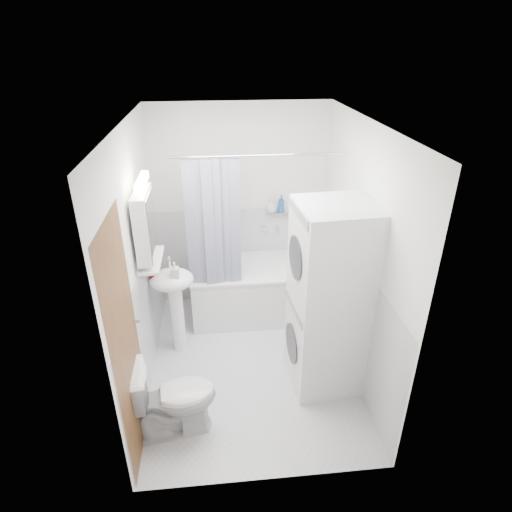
{
  "coord_description": "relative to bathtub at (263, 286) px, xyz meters",
  "views": [
    {
      "loc": [
        -0.3,
        -3.39,
        3.0
      ],
      "look_at": [
        0.06,
        0.15,
        1.16
      ],
      "focal_mm": 30.0,
      "sensor_mm": 36.0,
      "label": 1
    }
  ],
  "objects": [
    {
      "name": "floor",
      "position": [
        -0.23,
        -0.92,
        -0.35
      ],
      "size": [
        2.6,
        2.6,
        0.0
      ],
      "primitive_type": "plane",
      "color": "silver",
      "rests_on": "ground"
    },
    {
      "name": "room_walls",
      "position": [
        -0.23,
        -0.92,
        1.13
      ],
      "size": [
        2.6,
        2.6,
        2.6
      ],
      "color": "white",
      "rests_on": "ground"
    },
    {
      "name": "wainscot",
      "position": [
        -0.23,
        -0.63,
        0.25
      ],
      "size": [
        1.98,
        2.58,
        2.58
      ],
      "color": "white",
      "rests_on": "ground"
    },
    {
      "name": "door",
      "position": [
        -1.18,
        -1.47,
        0.65
      ],
      "size": [
        0.05,
        2.0,
        2.0
      ],
      "color": "brown",
      "rests_on": "ground"
    },
    {
      "name": "bathtub",
      "position": [
        0.0,
        0.0,
        0.0
      ],
      "size": [
        1.68,
        0.79,
        0.64
      ],
      "color": "white",
      "rests_on": "ground"
    },
    {
      "name": "tub_spout",
      "position": [
        0.2,
        0.33,
        0.61
      ],
      "size": [
        0.04,
        0.12,
        0.04
      ],
      "primitive_type": "cylinder",
      "rotation": [
        1.57,
        0.0,
        0.0
      ],
      "color": "silver",
      "rests_on": "room_walls"
    },
    {
      "name": "curtain_rod",
      "position": [
        0.0,
        -0.34,
        1.65
      ],
      "size": [
        1.86,
        0.02,
        0.02
      ],
      "primitive_type": "cylinder",
      "rotation": [
        0.0,
        1.57,
        0.0
      ],
      "color": "silver",
      "rests_on": "room_walls"
    },
    {
      "name": "shower_curtain",
      "position": [
        -0.55,
        -0.34,
        0.9
      ],
      "size": [
        0.55,
        0.02,
        1.45
      ],
      "color": "#151D4B",
      "rests_on": "curtain_rod"
    },
    {
      "name": "sink",
      "position": [
        -0.98,
        -0.59,
        0.35
      ],
      "size": [
        0.44,
        0.37,
        1.04
      ],
      "color": "white",
      "rests_on": "ground"
    },
    {
      "name": "medicine_cabinet",
      "position": [
        -1.14,
        -0.82,
        1.21
      ],
      "size": [
        0.13,
        0.5,
        0.71
      ],
      "color": "white",
      "rests_on": "room_walls"
    },
    {
      "name": "shelf",
      "position": [
        -1.12,
        -0.82,
        0.85
      ],
      "size": [
        0.18,
        0.54,
        0.02
      ],
      "primitive_type": "cube",
      "color": "silver",
      "rests_on": "room_walls"
    },
    {
      "name": "shower_caddy",
      "position": [
        0.25,
        0.32,
        0.8
      ],
      "size": [
        0.22,
        0.06,
        0.02
      ],
      "primitive_type": "cube",
      "color": "silver",
      "rests_on": "room_walls"
    },
    {
      "name": "towel",
      "position": [
        -1.17,
        -0.44,
        0.94
      ],
      "size": [
        0.07,
        0.37,
        0.89
      ],
      "color": "#5A0C0B",
      "rests_on": "room_walls"
    },
    {
      "name": "washer_dryer",
      "position": [
        0.45,
        -1.19,
        0.55
      ],
      "size": [
        0.69,
        0.68,
        1.81
      ],
      "rotation": [
        0.0,
        0.0,
        0.08
      ],
      "color": "white",
      "rests_on": "ground"
    },
    {
      "name": "toilet",
      "position": [
        -0.95,
        -1.67,
        0.0
      ],
      "size": [
        0.78,
        0.51,
        0.71
      ],
      "primitive_type": "imported",
      "rotation": [
        0.0,
        0.0,
        1.73
      ],
      "color": "white",
      "rests_on": "ground"
    },
    {
      "name": "soap_pump",
      "position": [
        -0.94,
        -0.67,
        0.6
      ],
      "size": [
        0.08,
        0.17,
        0.08
      ],
      "primitive_type": "imported",
      "color": "gray",
      "rests_on": "sink"
    },
    {
      "name": "shelf_bottle",
      "position": [
        -1.12,
        -0.97,
        0.89
      ],
      "size": [
        0.07,
        0.18,
        0.07
      ],
      "primitive_type": "imported",
      "color": "gray",
      "rests_on": "shelf"
    },
    {
      "name": "shelf_cup",
      "position": [
        -1.12,
        -0.7,
        0.91
      ],
      "size": [
        0.1,
        0.09,
        0.1
      ],
      "primitive_type": "imported",
      "color": "gray",
      "rests_on": "shelf"
    },
    {
      "name": "shampoo_a",
      "position": [
        0.12,
        0.32,
        0.87
      ],
      "size": [
        0.13,
        0.17,
        0.13
      ],
      "primitive_type": "imported",
      "color": "gray",
      "rests_on": "shower_caddy"
    },
    {
      "name": "shampoo_b",
      "position": [
        0.24,
        0.32,
        0.85
      ],
      "size": [
        0.08,
        0.21,
        0.08
      ],
      "primitive_type": "imported",
      "color": "#22528A",
      "rests_on": "shower_caddy"
    }
  ]
}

